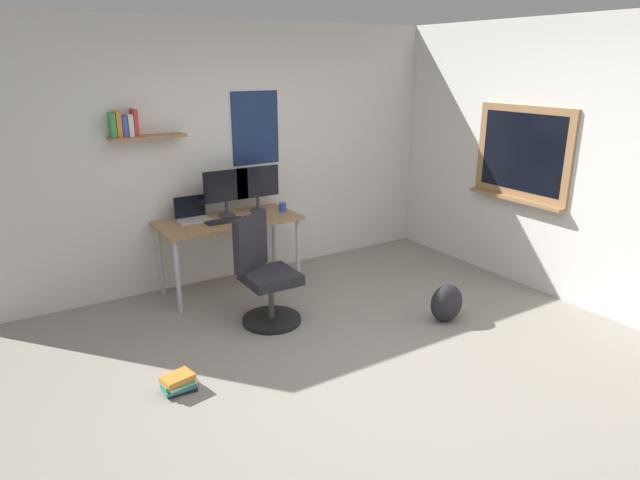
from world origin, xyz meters
name	(u,v)px	position (x,y,z in m)	size (l,w,h in m)	color
ground_plane	(369,376)	(0.00, 0.00, 0.00)	(5.20, 5.20, 0.00)	gray
wall_back	(228,154)	(-0.01, 2.45, 1.30)	(5.00, 0.30, 2.60)	silver
wall_right	(591,168)	(2.45, 0.03, 1.30)	(0.22, 5.00, 2.60)	silver
desk	(229,226)	(-0.20, 2.05, 0.66)	(1.37, 0.65, 0.74)	#997047
office_chair	(265,278)	(-0.23, 1.22, 0.41)	(0.55, 0.56, 0.95)	black
laptop	(192,215)	(-0.51, 2.20, 0.79)	(0.31, 0.21, 0.23)	#ADAFB5
monitor_primary	(226,190)	(-0.17, 2.15, 1.01)	(0.46, 0.17, 0.46)	#38383D
monitor_secondary	(258,186)	(0.17, 2.15, 1.01)	(0.46, 0.17, 0.46)	#38383D
keyboard	(225,221)	(-0.27, 1.97, 0.75)	(0.37, 0.13, 0.02)	black
computer_mouse	(252,216)	(0.01, 1.97, 0.75)	(0.10, 0.06, 0.03)	#262628
coffee_mug	(283,207)	(0.38, 2.02, 0.78)	(0.08, 0.08, 0.09)	#334CA5
backpack	(447,303)	(1.12, 0.36, 0.17)	(0.32, 0.22, 0.34)	#232328
book_stack_on_floor	(178,383)	(-1.25, 0.55, 0.07)	(0.25, 0.21, 0.13)	black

